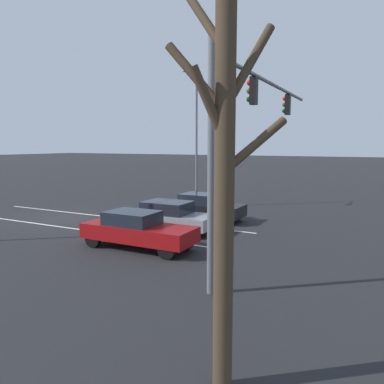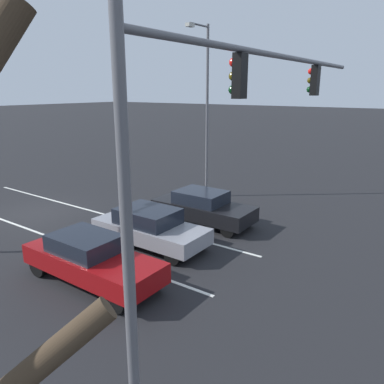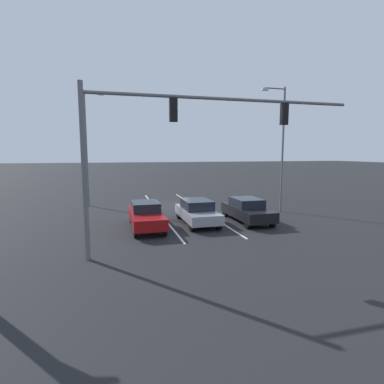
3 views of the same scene
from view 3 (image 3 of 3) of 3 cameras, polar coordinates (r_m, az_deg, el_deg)
ground_plane at (r=25.27m, az=-3.73°, el=-2.38°), size 240.00×240.00×0.00m
lane_stripe_left_divider at (r=23.23m, az=1.40°, el=-3.22°), size 0.12×17.05×0.01m
lane_stripe_center_divider at (r=22.55m, az=-6.48°, el=-3.59°), size 0.12×17.05×0.01m
car_black_leftlane_front at (r=19.23m, az=10.45°, el=-3.32°), size 1.83×4.53×1.47m
car_maroon_rightlane_front at (r=17.38m, az=-8.73°, el=-4.34°), size 1.72×4.72×1.50m
car_gray_midlane_front at (r=18.36m, az=0.98°, el=-3.70°), size 1.84×4.52×1.46m
traffic_signal_gantry at (r=12.68m, az=-3.44°, el=11.54°), size 11.99×0.37×7.01m
street_lamp_right_shoulder at (r=25.54m, az=-19.22°, el=8.95°), size 1.54×0.24×9.17m
street_lamp_left_shoulder at (r=22.62m, az=16.54°, el=9.08°), size 1.84×0.24×8.91m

